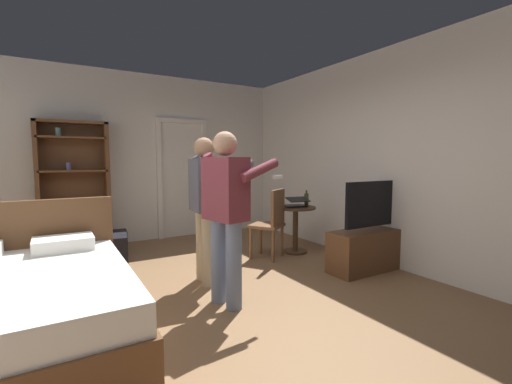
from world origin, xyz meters
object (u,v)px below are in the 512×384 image
bottle_on_table (306,200)px  suitcase_small (107,244)px  person_striped_shirt (206,200)px  suitcase_dark (109,252)px  tv_flatscreen (372,244)px  bookshelf (74,182)px  wooden_chair (272,221)px  laptop (295,204)px  side_table (295,222)px  person_blue_shirt (226,207)px  bed (13,310)px

bottle_on_table → suitcase_small: bearing=153.1°
person_striped_shirt → suitcase_dark: size_ratio=3.60×
tv_flatscreen → suitcase_small: (-2.83, 2.39, -0.14)m
bookshelf → person_striped_shirt: 2.59m
suitcase_dark → suitcase_small: bearing=93.1°
wooden_chair → suitcase_dark: bearing=161.1°
tv_flatscreen → bottle_on_table: tv_flatscreen is taller
bottle_on_table → wooden_chair: 0.68m
laptop → person_striped_shirt: bearing=-164.4°
laptop → bottle_on_table: 0.19m
wooden_chair → person_striped_shirt: (-1.16, -0.41, 0.40)m
side_table → bottle_on_table: size_ratio=2.85×
wooden_chair → bookshelf: bearing=141.2°
bookshelf → person_blue_shirt: 3.18m
person_blue_shirt → suitcase_dark: person_blue_shirt is taller
bookshelf → suitcase_small: (0.37, -0.56, -0.89)m
side_table → suitcase_dark: size_ratio=1.53×
tv_flatscreen → suitcase_small: size_ratio=2.30×
side_table → suitcase_dark: side_table is taller
tv_flatscreen → laptop: (-0.39, 1.10, 0.43)m
tv_flatscreen → bottle_on_table: size_ratio=5.01×
person_striped_shirt → suitcase_small: person_striped_shirt is taller
side_table → person_blue_shirt: 2.13m
wooden_chair → suitcase_small: bearing=146.2°
suitcase_dark → bookshelf: bearing=113.3°
person_striped_shirt → tv_flatscreen: bearing=-18.0°
bed → person_blue_shirt: (1.70, -0.09, 0.65)m
tv_flatscreen → person_blue_shirt: person_blue_shirt is taller
person_blue_shirt → suitcase_small: 2.64m
suitcase_small → person_blue_shirt: bearing=-67.7°
suitcase_dark → person_blue_shirt: bearing=-56.2°
laptop → suitcase_small: (-2.43, 1.29, -0.57)m
tv_flatscreen → person_blue_shirt: bearing=-179.3°
bottle_on_table → person_blue_shirt: 2.16m
tv_flatscreen → bottle_on_table: bearing=101.5°
bed → tv_flatscreen: bearing=-1.0°
bookshelf → person_blue_shirt: bookshelf is taller
person_blue_shirt → suitcase_dark: bearing=114.7°
tv_flatscreen → suitcase_dark: bearing=148.7°
bottle_on_table → wooden_chair: (-0.63, -0.00, -0.26)m
tv_flatscreen → laptop: 1.24m
laptop → suitcase_small: laptop is taller
tv_flatscreen → bed: bearing=179.0°
laptop → wooden_chair: bearing=-174.8°
tv_flatscreen → suitcase_small: tv_flatscreen is taller
bottle_on_table → person_blue_shirt: person_blue_shirt is taller
bookshelf → wooden_chair: (2.35, -1.89, -0.52)m
bookshelf → bottle_on_table: bearing=-32.3°
laptop → bottle_on_table: bottle_on_table is taller
wooden_chair → bed: bearing=-161.3°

